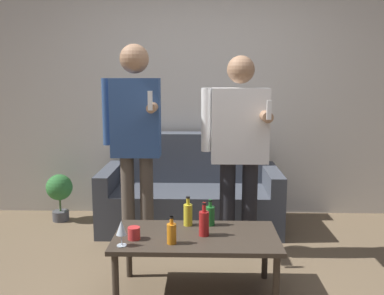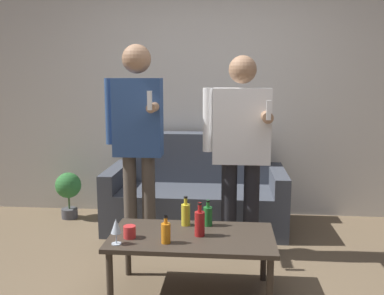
% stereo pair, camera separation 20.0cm
% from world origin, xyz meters
% --- Properties ---
extents(wall_back, '(8.00, 0.06, 2.70)m').
position_xyz_m(wall_back, '(0.00, 1.96, 1.35)').
color(wall_back, silver).
rests_on(wall_back, ground_plane).
extents(couch, '(1.73, 0.81, 0.91)m').
position_xyz_m(couch, '(-0.11, 1.51, 0.32)').
color(couch, '#474C56').
rests_on(couch, ground_plane).
extents(coffee_table, '(1.11, 0.59, 0.43)m').
position_xyz_m(coffee_table, '(-0.03, 0.12, 0.38)').
color(coffee_table, '#3D3328').
rests_on(coffee_table, ground_plane).
extents(bottle_orange, '(0.06, 0.06, 0.21)m').
position_xyz_m(bottle_orange, '(-0.09, 0.32, 0.51)').
color(bottle_orange, yellow).
rests_on(bottle_orange, coffee_table).
extents(bottle_green, '(0.06, 0.06, 0.19)m').
position_xyz_m(bottle_green, '(0.07, 0.32, 0.50)').
color(bottle_green, '#23752D').
rests_on(bottle_green, coffee_table).
extents(bottle_dark, '(0.07, 0.07, 0.23)m').
position_xyz_m(bottle_dark, '(0.03, 0.12, 0.52)').
color(bottle_dark, '#B21E1E').
rests_on(bottle_dark, coffee_table).
extents(bottle_yellow, '(0.06, 0.06, 0.18)m').
position_xyz_m(bottle_yellow, '(-0.18, -0.03, 0.50)').
color(bottle_yellow, orange).
rests_on(bottle_yellow, coffee_table).
extents(wine_glass_near, '(0.07, 0.07, 0.17)m').
position_xyz_m(wine_glass_near, '(-0.49, -0.07, 0.54)').
color(wine_glass_near, silver).
rests_on(wine_glass_near, coffee_table).
extents(cup_on_table, '(0.08, 0.08, 0.08)m').
position_xyz_m(cup_on_table, '(-0.43, 0.04, 0.47)').
color(cup_on_table, red).
rests_on(cup_on_table, coffee_table).
extents(person_standing_left, '(0.46, 0.44, 1.74)m').
position_xyz_m(person_standing_left, '(-0.53, 0.78, 1.04)').
color(person_standing_left, brown).
rests_on(person_standing_left, ground_plane).
extents(person_standing_right, '(0.54, 0.43, 1.65)m').
position_xyz_m(person_standing_right, '(0.31, 0.78, 0.96)').
color(person_standing_right, '#232328').
rests_on(person_standing_right, ground_plane).
extents(potted_plant, '(0.27, 0.27, 0.49)m').
position_xyz_m(potted_plant, '(-1.46, 1.61, 0.32)').
color(potted_plant, '#4C4C51').
rests_on(potted_plant, ground_plane).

